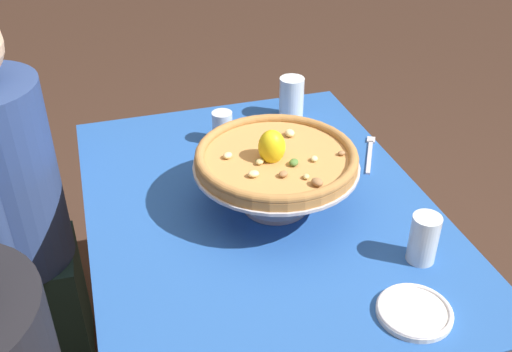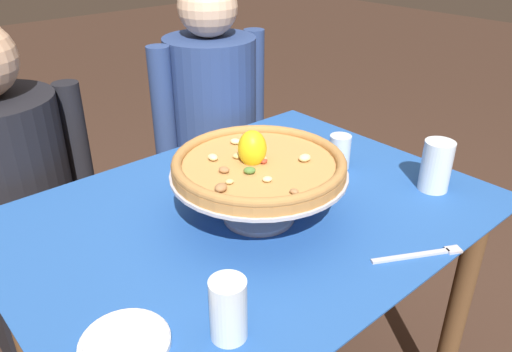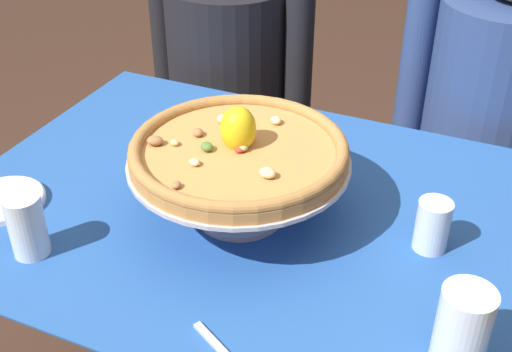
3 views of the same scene
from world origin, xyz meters
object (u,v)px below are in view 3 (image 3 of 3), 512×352
Objects in this scene: water_glass_front_left at (28,229)px; diner_left at (230,107)px; water_glass_side_right at (432,228)px; side_plate at (5,200)px; pizza_stand at (239,175)px; diner_right at (481,157)px; water_glass_front_right at (461,333)px; pizza at (239,150)px.

diner_left reaches higher than water_glass_front_left.
water_glass_side_right is at bearing 25.04° from water_glass_front_left.
side_plate is 0.13× the size of diner_left.
diner_right is at bearing 61.31° from pizza_stand.
water_glass_front_left reaches higher than side_plate.
water_glass_side_right is 0.72× the size of water_glass_front_right.
side_plate is at bearing -165.59° from water_glass_side_right.
water_glass_front_right is 0.11× the size of diner_right.
diner_right is at bearing 93.69° from water_glass_front_right.
water_glass_side_right is (0.35, 0.05, -0.05)m from pizza_stand.
water_glass_front_left reaches higher than water_glass_side_right.
diner_right is (0.67, 0.95, -0.22)m from water_glass_front_left.
diner_left is at bearing 178.91° from diner_right.
pizza is 4.08× the size of water_glass_side_right.
water_glass_front_left is 0.10× the size of diner_right.
side_plate is 1.20m from diner_right.
diner_left is (-0.08, 0.96, -0.24)m from water_glass_front_left.
pizza is 0.39m from water_glass_front_left.
pizza reaches higher than water_glass_front_left.
pizza_stand is at bearing -118.69° from diner_right.
water_glass_side_right is (0.35, 0.05, -0.10)m from pizza.
pizza is 0.34× the size of diner_left.
pizza_stand is 3.46× the size of water_glass_front_left.
water_glass_front_right is 1.24m from diner_left.
water_glass_side_right is 0.81m from side_plate.
side_plate is 0.89m from diner_left.
pizza is at bearing -118.76° from diner_right.
diner_left is (-0.81, 0.91, -0.24)m from water_glass_front_right.
diner_left is at bearing 137.39° from water_glass_side_right.
water_glass_side_right is at bearing 109.73° from water_glass_front_right.
pizza_stand reaches higher than side_plate.
pizza_stand is 0.47m from side_plate.
water_glass_side_right is at bearing -92.75° from diner_right.
pizza reaches higher than water_glass_side_right.
side_plate is (-0.44, -0.15, -0.08)m from pizza_stand.
water_glass_front_left is at bearing -139.17° from pizza.
diner_left reaches higher than pizza.
pizza_stand is 0.48m from water_glass_front_right.
pizza is at bearing 155.78° from water_glass_front_right.
pizza_stand is at bearing 155.81° from water_glass_front_right.
water_glass_front_left is 0.10× the size of diner_left.
water_glass_front_left is 0.99m from diner_left.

